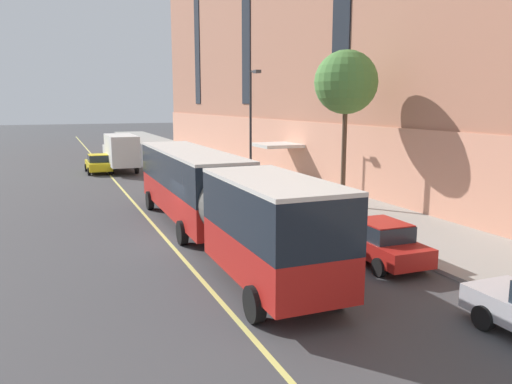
# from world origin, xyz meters

# --- Properties ---
(ground_plane) EXTENTS (260.00, 260.00, 0.00)m
(ground_plane) POSITION_xyz_m (0.00, 0.00, 0.00)
(ground_plane) COLOR #424244
(sidewalk) EXTENTS (5.58, 160.00, 0.15)m
(sidewalk) POSITION_xyz_m (9.77, 3.00, 0.07)
(sidewalk) COLOR #9E9B93
(sidewalk) RESTS_ON ground
(city_bus) EXTENTS (2.93, 18.59, 3.55)m
(city_bus) POSITION_xyz_m (1.02, -0.59, 2.06)
(city_bus) COLOR red
(city_bus) RESTS_ON ground
(parked_car_silver_0) EXTENTS (2.06, 4.63, 1.56)m
(parked_car_silver_0) POSITION_xyz_m (5.84, 27.51, 0.78)
(parked_car_silver_0) COLOR #B7B7BC
(parked_car_silver_0) RESTS_ON ground
(parked_car_red_1) EXTENTS (1.99, 4.45, 1.56)m
(parked_car_red_1) POSITION_xyz_m (5.77, -5.55, 0.78)
(parked_car_red_1) COLOR #B21E19
(parked_car_red_1) RESTS_ON ground
(parked_car_green_4) EXTENTS (1.96, 4.55, 1.56)m
(parked_car_green_4) POSITION_xyz_m (5.81, 12.77, 0.78)
(parked_car_green_4) COLOR #23603D
(parked_car_green_4) RESTS_ON ground
(parked_car_red_5) EXTENTS (2.00, 4.49, 1.56)m
(parked_car_red_5) POSITION_xyz_m (5.75, 2.79, 0.78)
(parked_car_red_5) COLOR #B21E19
(parked_car_red_5) RESTS_ON ground
(box_truck) EXTENTS (2.37, 7.50, 3.14)m
(box_truck) POSITION_xyz_m (0.47, 23.07, 1.78)
(box_truck) COLOR silver
(box_truck) RESTS_ON ground
(taxi_cab) EXTENTS (2.04, 4.26, 1.56)m
(taxi_cab) POSITION_xyz_m (-1.35, 23.14, 0.78)
(taxi_cab) COLOR yellow
(taxi_cab) RESTS_ON ground
(street_tree_mid_block) EXTENTS (3.36, 3.36, 8.34)m
(street_tree_mid_block) POSITION_xyz_m (9.70, 3.08, 6.77)
(street_tree_mid_block) COLOR brown
(street_tree_mid_block) RESTS_ON sidewalk
(street_lamp) EXTENTS (0.36, 1.48, 7.72)m
(street_lamp) POSITION_xyz_m (7.58, 11.15, 4.81)
(street_lamp) COLOR #2D2D30
(street_lamp) RESTS_ON sidewalk
(fire_hydrant) EXTENTS (0.42, 0.24, 0.72)m
(fire_hydrant) POSITION_xyz_m (7.48, 20.84, 0.49)
(fire_hydrant) COLOR red
(fire_hydrant) RESTS_ON sidewalk
(lane_centerline) EXTENTS (0.16, 140.00, 0.01)m
(lane_centerline) POSITION_xyz_m (-0.68, 3.00, 0.00)
(lane_centerline) COLOR #E0D66B
(lane_centerline) RESTS_ON ground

